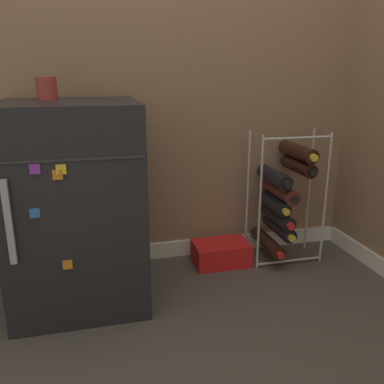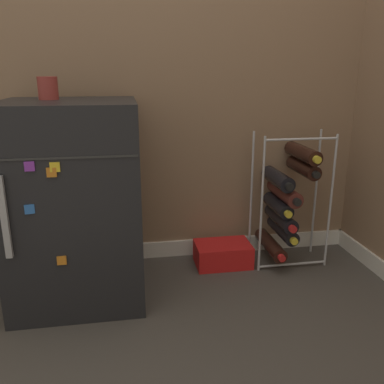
{
  "view_description": "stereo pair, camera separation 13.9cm",
  "coord_description": "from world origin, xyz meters",
  "px_view_note": "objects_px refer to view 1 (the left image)",
  "views": [
    {
      "loc": [
        -0.45,
        -1.48,
        1.01
      ],
      "look_at": [
        -0.0,
        0.36,
        0.45
      ],
      "focal_mm": 38.0,
      "sensor_mm": 36.0,
      "label": 1
    },
    {
      "loc": [
        -0.32,
        -1.5,
        1.01
      ],
      "look_at": [
        -0.0,
        0.36,
        0.45
      ],
      "focal_mm": 38.0,
      "sensor_mm": 36.0,
      "label": 2
    }
  ],
  "objects_px": {
    "mini_fridge": "(76,205)",
    "wine_rack": "(281,198)",
    "soda_box": "(221,253)",
    "fridge_top_cup": "(47,89)"
  },
  "relations": [
    {
      "from": "wine_rack",
      "to": "soda_box",
      "type": "distance_m",
      "value": 0.44
    },
    {
      "from": "wine_rack",
      "to": "soda_box",
      "type": "relative_size",
      "value": 2.41
    },
    {
      "from": "soda_box",
      "to": "wine_rack",
      "type": "bearing_deg",
      "value": -3.45
    },
    {
      "from": "mini_fridge",
      "to": "soda_box",
      "type": "bearing_deg",
      "value": 13.08
    },
    {
      "from": "fridge_top_cup",
      "to": "wine_rack",
      "type": "bearing_deg",
      "value": 4.24
    },
    {
      "from": "mini_fridge",
      "to": "soda_box",
      "type": "height_order",
      "value": "mini_fridge"
    },
    {
      "from": "mini_fridge",
      "to": "wine_rack",
      "type": "relative_size",
      "value": 1.25
    },
    {
      "from": "soda_box",
      "to": "fridge_top_cup",
      "type": "xyz_separation_m",
      "value": [
        -0.81,
        -0.1,
        0.88
      ]
    },
    {
      "from": "soda_box",
      "to": "fridge_top_cup",
      "type": "relative_size",
      "value": 3.1
    },
    {
      "from": "mini_fridge",
      "to": "wine_rack",
      "type": "distance_m",
      "value": 1.07
    }
  ]
}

